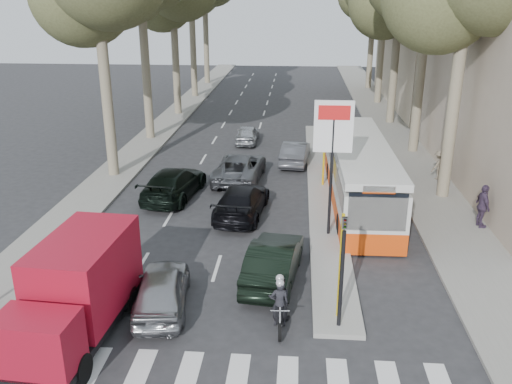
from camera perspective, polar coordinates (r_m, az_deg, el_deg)
ground at (r=18.03m, az=-2.21°, el=-11.10°), size 120.00×120.00×0.00m
sidewalk_right at (r=41.89m, az=13.67°, el=6.82°), size 3.20×70.00×0.12m
median_left at (r=45.37m, az=-8.30°, el=8.18°), size 2.40×64.00×0.12m
traffic_island at (r=27.92m, az=7.02°, el=0.64°), size 1.50×26.00×0.16m
building_far at (r=51.15m, az=20.90°, el=17.45°), size 11.00×20.00×16.00m
billboard at (r=21.11m, az=8.05°, el=4.46°), size 1.50×12.10×5.60m
traffic_light_island at (r=15.47m, az=9.14°, el=-6.47°), size 0.16×0.41×3.60m
silver_hatchback at (r=17.44m, az=-9.89°, el=-10.00°), size 2.10×4.14×1.35m
dark_hatchback at (r=18.72m, az=1.87°, el=-7.26°), size 2.09×4.60×1.46m
queue_car_a at (r=28.63m, az=-1.72°, el=2.60°), size 2.64×5.19×1.41m
queue_car_b at (r=24.03m, az=-1.52°, el=-0.93°), size 2.41×4.98×1.40m
queue_car_c at (r=35.95m, az=-0.94°, el=6.10°), size 1.44×3.50×1.19m
queue_car_d at (r=31.51m, az=4.15°, el=4.14°), size 1.81×4.15×1.33m
queue_car_e at (r=26.44m, az=-8.64°, el=0.93°), size 2.71×5.29×1.47m
red_truck at (r=16.33m, az=-18.24°, el=-9.68°), size 2.36×5.46×2.85m
city_bus at (r=25.53m, az=10.82°, el=2.04°), size 2.61×11.26×2.96m
motorcycle at (r=16.45m, az=2.49°, el=-11.48°), size 0.69×1.89×1.61m
pedestrian_near at (r=24.37m, az=22.77°, el=-1.38°), size 0.66×1.15×1.86m
pedestrian_far at (r=29.98m, az=18.69°, el=2.71°), size 1.04×0.98×1.54m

